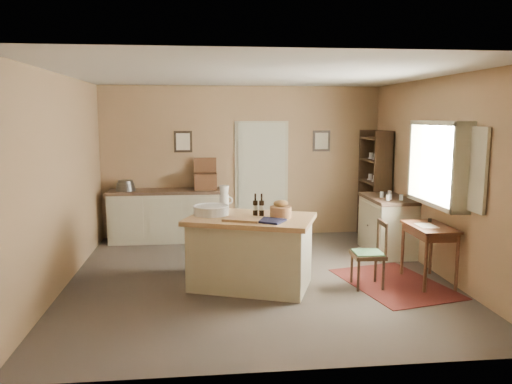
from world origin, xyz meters
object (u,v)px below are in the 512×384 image
work_island (250,250)px  shelving_unit (377,185)px  desk_chair (368,255)px  sideboard (167,214)px  right_cabinet (387,224)px  writing_desk (430,234)px

work_island → shelving_unit: size_ratio=0.94×
desk_chair → work_island: bearing=174.5°
work_island → sideboard: bearing=136.3°
right_cabinet → sideboard: bearing=162.0°
work_island → shelving_unit: shelving_unit is taller
sideboard → writing_desk: size_ratio=2.44×
desk_chair → right_cabinet: bearing=63.6°
sideboard → right_cabinet: 3.72m
writing_desk → desk_chair: size_ratio=0.97×
shelving_unit → desk_chair: bearing=-111.7°
sideboard → desk_chair: (2.70, -2.70, -0.06)m
work_island → writing_desk: 2.34m
work_island → writing_desk: size_ratio=2.21×
work_island → desk_chair: bearing=12.9°
right_cabinet → shelving_unit: 1.08m
right_cabinet → shelving_unit: size_ratio=0.59×
work_island → right_cabinet: 2.69m
sideboard → writing_desk: (3.54, -2.63, 0.18)m
sideboard → shelving_unit: (3.69, -0.20, 0.48)m
right_cabinet → shelving_unit: bearing=80.9°
desk_chair → writing_desk: bearing=6.9°
writing_desk → right_cabinet: size_ratio=0.72×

